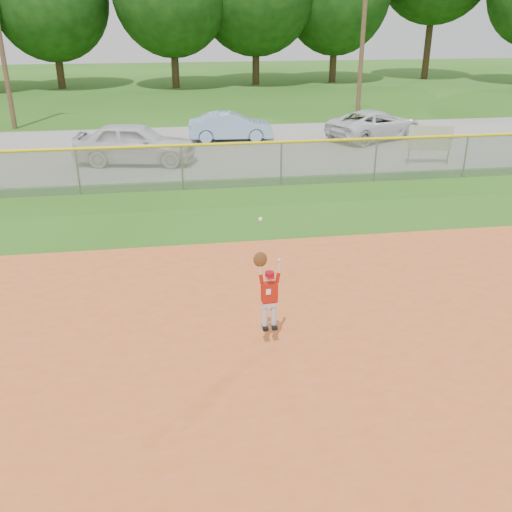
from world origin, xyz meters
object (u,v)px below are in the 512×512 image
at_px(car_white_b, 375,125).
at_px(ballplayer, 268,291).
at_px(car_white_a, 135,143).
at_px(car_blue, 231,126).
at_px(sponsor_sign, 430,139).

distance_m(car_white_b, ballplayer, 18.39).
relative_size(car_white_a, car_blue, 1.21).
xyz_separation_m(car_white_a, car_white_b, (10.73, 2.90, -0.13)).
bearing_deg(sponsor_sign, ballplayer, -125.48).
xyz_separation_m(car_white_a, car_blue, (4.14, 3.62, -0.16)).
relative_size(car_white_a, sponsor_sign, 2.72).
xyz_separation_m(car_blue, sponsor_sign, (7.03, -5.55, 0.35)).
height_order(car_blue, car_white_b, car_white_b).
distance_m(car_blue, ballplayer, 17.36).
distance_m(sponsor_sign, ballplayer, 14.44).
distance_m(car_white_a, car_white_b, 11.12).
distance_m(car_blue, car_white_b, 6.63).
relative_size(car_white_a, ballplayer, 2.20).
height_order(car_white_a, car_white_b, car_white_a).
relative_size(car_blue, car_white_b, 0.81).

